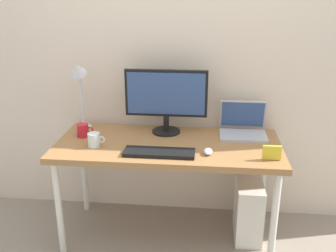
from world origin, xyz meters
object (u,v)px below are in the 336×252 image
at_px(desk, 168,151).
at_px(monitor, 166,97).
at_px(glass_cup, 94,140).
at_px(photo_frame, 272,153).
at_px(laptop, 243,127).
at_px(desk_lamp, 79,80).
at_px(keyboard, 159,153).
at_px(mouse, 208,151).
at_px(computer_tower, 248,209).
at_px(coffee_mug, 83,130).

relative_size(desk, monitor, 2.61).
bearing_deg(glass_cup, photo_frame, -4.84).
relative_size(laptop, desk_lamp, 0.63).
bearing_deg(laptop, keyboard, -143.21).
relative_size(keyboard, glass_cup, 3.86).
height_order(desk_lamp, mouse, desk_lamp).
xyz_separation_m(monitor, keyboard, (-0.00, -0.39, -0.25)).
bearing_deg(monitor, mouse, -49.73).
bearing_deg(monitor, desk, -80.52).
relative_size(monitor, computer_tower, 1.36).
distance_m(desk, coffee_mug, 0.61).
bearing_deg(laptop, mouse, -123.13).
height_order(desk, glass_cup, glass_cup).
bearing_deg(keyboard, monitor, 89.66).
bearing_deg(photo_frame, glass_cup, 175.16).
bearing_deg(glass_cup, mouse, -3.41).
xyz_separation_m(laptop, desk_lamp, (-1.15, -0.02, 0.31)).
relative_size(glass_cup, photo_frame, 1.04).
xyz_separation_m(glass_cup, computer_tower, (1.03, 0.16, -0.55)).
bearing_deg(mouse, computer_tower, 34.41).
bearing_deg(glass_cup, laptop, 18.42).
distance_m(monitor, laptop, 0.57).
height_order(glass_cup, photo_frame, same).
xyz_separation_m(laptop, photo_frame, (0.14, -0.42, -0.01)).
distance_m(desk, desk_lamp, 0.80).
xyz_separation_m(desk, monitor, (-0.03, 0.20, 0.32)).
relative_size(laptop, computer_tower, 0.76).
distance_m(coffee_mug, glass_cup, 0.21).
relative_size(laptop, photo_frame, 2.91).
height_order(keyboard, coffee_mug, coffee_mug).
bearing_deg(desk, desk_lamp, 162.88).
xyz_separation_m(monitor, computer_tower, (0.60, -0.15, -0.76)).
height_order(laptop, glass_cup, laptop).
bearing_deg(keyboard, computer_tower, 21.93).
height_order(laptop, coffee_mug, laptop).
bearing_deg(computer_tower, laptop, 110.28).
bearing_deg(laptop, photo_frame, -71.79).
xyz_separation_m(glass_cup, photo_frame, (1.11, -0.09, 0.00)).
xyz_separation_m(monitor, photo_frame, (0.68, -0.40, -0.21)).
xyz_separation_m(laptop, glass_cup, (-0.97, -0.32, -0.01)).
bearing_deg(desk, mouse, -30.16).
height_order(laptop, desk_lamp, desk_lamp).
height_order(monitor, laptop, monitor).
bearing_deg(desk_lamp, monitor, -0.10).
relative_size(monitor, keyboard, 1.30).
bearing_deg(keyboard, mouse, 6.85).
bearing_deg(laptop, glass_cup, -161.58).
height_order(laptop, photo_frame, laptop).
relative_size(desk, desk_lamp, 2.94).
relative_size(desk_lamp, coffee_mug, 4.36).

